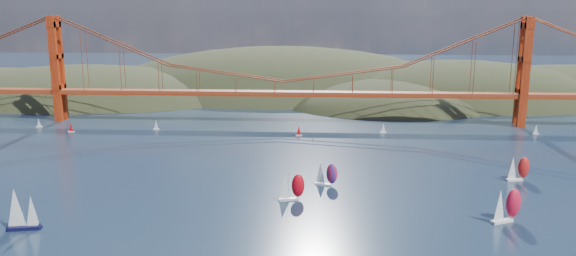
# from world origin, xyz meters

# --- Properties ---
(headlands) EXTENTS (725.00, 225.00, 96.00)m
(headlands) POSITION_xyz_m (44.95, 278.29, -12.46)
(headlands) COLOR black
(headlands) RESTS_ON ground
(bridge) EXTENTS (552.00, 12.00, 55.00)m
(bridge) POSITION_xyz_m (-1.75, 180.00, 32.23)
(bridge) COLOR #923416
(bridge) RESTS_ON ground
(sloop_navy) EXTENTS (8.95, 5.73, 13.34)m
(sloop_navy) POSITION_xyz_m (-62.22, 32.90, 5.89)
(sloop_navy) COLOR black
(sloop_navy) RESTS_ON ground
(racer_0) EXTENTS (8.53, 4.99, 9.56)m
(racer_0) POSITION_xyz_m (10.29, 61.37, 4.52)
(racer_0) COLOR silver
(racer_0) RESTS_ON ground
(racer_1) EXTENTS (9.72, 6.96, 10.91)m
(racer_1) POSITION_xyz_m (72.23, 46.96, 5.16)
(racer_1) COLOR white
(racer_1) RESTS_ON ground
(racer_3) EXTENTS (8.63, 4.94, 9.67)m
(racer_3) POSITION_xyz_m (88.52, 86.54, 4.57)
(racer_3) COLOR white
(racer_3) RESTS_ON ground
(racer_rwb) EXTENTS (8.07, 5.11, 9.02)m
(racer_rwb) POSITION_xyz_m (21.30, 77.03, 4.26)
(racer_rwb) COLOR white
(racer_rwb) RESTS_ON ground
(distant_boat_1) EXTENTS (3.00, 2.00, 4.70)m
(distant_boat_1) POSITION_xyz_m (-123.10, 161.36, 2.41)
(distant_boat_1) COLOR silver
(distant_boat_1) RESTS_ON ground
(distant_boat_2) EXTENTS (3.00, 2.00, 4.70)m
(distant_boat_2) POSITION_xyz_m (-102.04, 151.67, 2.41)
(distant_boat_2) COLOR silver
(distant_boat_2) RESTS_ON ground
(distant_boat_3) EXTENTS (3.00, 2.00, 4.70)m
(distant_boat_3) POSITION_xyz_m (-62.43, 159.84, 2.41)
(distant_boat_3) COLOR silver
(distant_boat_3) RESTS_ON ground
(distant_boat_4) EXTENTS (3.00, 2.00, 4.70)m
(distant_boat_4) POSITION_xyz_m (121.76, 161.22, 2.41)
(distant_boat_4) COLOR silver
(distant_boat_4) RESTS_ON ground
(distant_boat_8) EXTENTS (3.00, 2.00, 4.70)m
(distant_boat_8) POSITION_xyz_m (49.23, 159.43, 2.41)
(distant_boat_8) COLOR silver
(distant_boat_8) RESTS_ON ground
(distant_boat_9) EXTENTS (3.00, 2.00, 4.70)m
(distant_boat_9) POSITION_xyz_m (8.77, 150.96, 2.41)
(distant_boat_9) COLOR silver
(distant_boat_9) RESTS_ON ground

